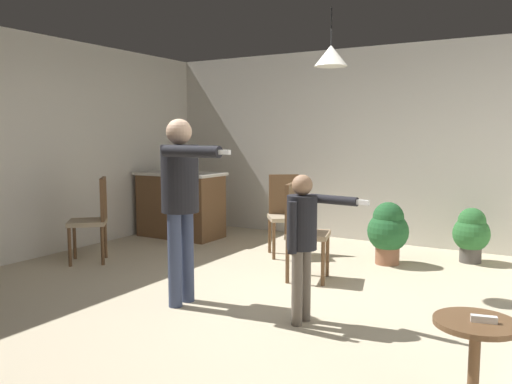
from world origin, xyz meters
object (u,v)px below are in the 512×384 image
(dining_chair_near_wall, at_px, (285,211))
(potted_plant_corner, at_px, (388,230))
(kitchen_counter, at_px, (181,205))
(person_adult, at_px, (181,191))
(dining_chair_by_counter, at_px, (301,227))
(dining_chair_centre_back, at_px, (94,216))
(spare_remote_on_table, at_px, (484,319))
(potted_plant_by_wall, at_px, (471,232))
(person_child, at_px, (303,232))
(side_table_by_couch, at_px, (474,355))

(dining_chair_near_wall, xyz_separation_m, potted_plant_corner, (1.25, 0.17, -0.15))
(kitchen_counter, distance_m, potted_plant_corner, 3.09)
(person_adult, distance_m, dining_chair_near_wall, 2.22)
(dining_chair_by_counter, bearing_deg, potted_plant_corner, 135.65)
(dining_chair_centre_back, relative_size, spare_remote_on_table, 7.69)
(potted_plant_by_wall, bearing_deg, person_adult, -124.45)
(kitchen_counter, xyz_separation_m, dining_chair_near_wall, (1.84, -0.23, 0.07))
(dining_chair_centre_back, height_order, potted_plant_by_wall, dining_chair_centre_back)
(person_child, height_order, dining_chair_near_wall, person_child)
(side_table_by_couch, distance_m, potted_plant_by_wall, 3.58)
(person_adult, bearing_deg, person_child, 95.97)
(dining_chair_centre_back, height_order, spare_remote_on_table, dining_chair_centre_back)
(dining_chair_near_wall, height_order, potted_plant_by_wall, dining_chair_near_wall)
(kitchen_counter, bearing_deg, person_child, -36.87)
(potted_plant_by_wall, xyz_separation_m, spare_remote_on_table, (0.53, -3.56, 0.18))
(person_adult, height_order, potted_plant_corner, person_adult)
(kitchen_counter, height_order, spare_remote_on_table, kitchen_counter)
(kitchen_counter, bearing_deg, person_adult, -51.17)
(dining_chair_centre_back, bearing_deg, person_adult, -151.46)
(person_child, bearing_deg, potted_plant_corner, -174.75)
(dining_chair_near_wall, bearing_deg, side_table_by_couch, 95.59)
(side_table_by_couch, xyz_separation_m, person_child, (-1.37, 0.75, 0.41))
(person_adult, bearing_deg, potted_plant_by_wall, 145.87)
(potted_plant_by_wall, bearing_deg, dining_chair_by_counter, -130.75)
(side_table_by_couch, height_order, dining_chair_by_counter, dining_chair_by_counter)
(kitchen_counter, relative_size, person_child, 1.06)
(kitchen_counter, height_order, side_table_by_couch, kitchen_counter)
(person_child, height_order, dining_chair_by_counter, person_child)
(dining_chair_centre_back, xyz_separation_m, potted_plant_corner, (3.02, 1.65, -0.15))
(person_child, distance_m, potted_plant_corner, 2.25)
(kitchen_counter, height_order, potted_plant_by_wall, kitchen_counter)
(dining_chair_by_counter, xyz_separation_m, spare_remote_on_table, (1.96, -1.90, -0.01))
(kitchen_counter, height_order, person_child, person_child)
(kitchen_counter, relative_size, dining_chair_near_wall, 1.26)
(spare_remote_on_table, bearing_deg, potted_plant_corner, 114.44)
(kitchen_counter, relative_size, potted_plant_corner, 1.73)
(side_table_by_couch, distance_m, dining_chair_centre_back, 4.54)
(dining_chair_by_counter, relative_size, spare_remote_on_table, 7.69)
(person_child, relative_size, dining_chair_centre_back, 1.19)
(spare_remote_on_table, bearing_deg, dining_chair_by_counter, 135.83)
(dining_chair_near_wall, xyz_separation_m, dining_chair_centre_back, (-1.77, -1.48, 0.00))
(kitchen_counter, distance_m, potted_plant_by_wall, 3.95)
(person_child, relative_size, dining_chair_by_counter, 1.19)
(side_table_by_couch, bearing_deg, kitchen_counter, 145.45)
(side_table_by_couch, height_order, dining_chair_near_wall, dining_chair_near_wall)
(person_adult, height_order, person_child, person_adult)
(dining_chair_centre_back, distance_m, spare_remote_on_table, 4.58)
(person_child, bearing_deg, dining_chair_by_counter, -147.61)
(person_adult, xyz_separation_m, person_child, (1.12, 0.11, -0.28))
(spare_remote_on_table, bearing_deg, side_table_by_couch, 164.06)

